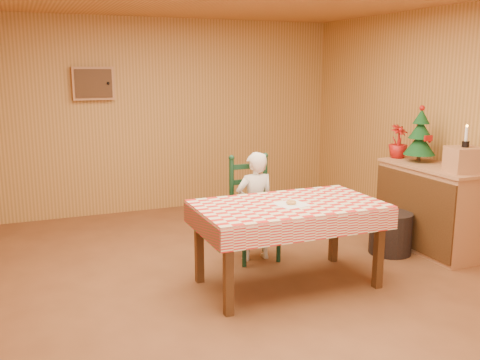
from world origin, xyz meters
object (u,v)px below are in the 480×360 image
dining_table (288,212)px  ladder_chair (253,211)px  shelf_unit (431,208)px  seated_child (255,206)px  christmas_tree (420,136)px  storage_bin (391,233)px  crate (464,160)px

dining_table → ladder_chair: bearing=90.0°
ladder_chair → shelf_unit: (1.88, -0.50, -0.04)m
dining_table → seated_child: 0.74m
dining_table → ladder_chair: size_ratio=1.53×
dining_table → ladder_chair: (0.00, 0.79, -0.18)m
dining_table → christmas_tree: christmas_tree is taller
storage_bin → crate: bearing=-43.2°
shelf_unit → christmas_tree: bearing=88.0°
dining_table → seated_child: (-0.00, 0.73, -0.13)m
dining_table → crate: 1.93m
storage_bin → seated_child: bearing=164.5°
seated_child → christmas_tree: bearing=174.2°
crate → ladder_chair: bearing=154.5°
dining_table → seated_child: seated_child is taller
crate → storage_bin: (-0.48, 0.45, -0.83)m
storage_bin → dining_table: bearing=-166.5°
shelf_unit → crate: (0.01, -0.40, 0.59)m
shelf_unit → crate: 0.71m
ladder_chair → crate: crate is taller
ladder_chair → shelf_unit: bearing=-14.9°
ladder_chair → christmas_tree: bearing=-7.5°
crate → dining_table: bearing=176.6°
christmas_tree → dining_table: bearing=-164.1°
dining_table → storage_bin: size_ratio=3.72×
seated_child → dining_table: bearing=90.0°
crate → christmas_tree: size_ratio=0.48×
shelf_unit → crate: bearing=-88.8°
shelf_unit → crate: crate is taller
ladder_chair → seated_child: 0.08m
christmas_tree → crate: bearing=-90.0°
ladder_chair → seated_child: size_ratio=0.96×
seated_child → shelf_unit: bearing=166.8°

